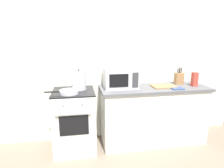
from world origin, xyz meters
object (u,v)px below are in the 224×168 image
Objects in this scene: cutting_board at (163,86)px; frying_pan at (69,92)px; microwave at (120,78)px; pasta_box at (195,79)px; stock_pot at (79,80)px; oven_mitt at (177,88)px; stove at (75,120)px; knife_block at (179,78)px.

frying_pan is at bearing -174.79° from cutting_board.
pasta_box is (1.18, -0.11, -0.04)m from microwave.
microwave is at bearing 15.24° from frying_pan.
oven_mitt is (1.45, -0.24, -0.13)m from stock_pot.
stock_pot is at bearing 41.59° from stove.
pasta_box reaches higher than cutting_board.
cutting_board is at bearing -6.58° from microwave.
pasta_box reaches higher than oven_mitt.
stove is 1.62m from oven_mitt.
frying_pan is (-0.14, -0.21, -0.11)m from stock_pot.
stock_pot is (0.09, 0.08, 0.60)m from stove.
pasta_box reaches higher than frying_pan.
stock_pot is 1.31m from cutting_board.
microwave is at bearing 6.33° from stove.
stove is 5.11× the size of oven_mitt.
cutting_board is 0.52m from pasta_box.
knife_block is at bearing 58.25° from oven_mitt.
knife_block is at bearing 8.68° from frying_pan.
microwave is 2.78× the size of oven_mitt.
pasta_box is at bearing 2.98° from frying_pan.
stock_pot is 1.64m from knife_block.
stove is at bearing -173.67° from microwave.
frying_pan is at bearing -124.66° from stock_pot.
pasta_box is (1.95, 0.10, 0.08)m from frying_pan.
knife_block is (1.01, 0.06, -0.05)m from microwave.
cutting_board is at bearing -157.25° from knife_block.
microwave is at bearing 174.79° from pasta_box.
knife_block is at bearing 4.68° from stove.
microwave reaches higher than frying_pan.
pasta_box is 0.40m from oven_mitt.
cutting_board is (0.68, -0.08, -0.14)m from microwave.
microwave is at bearing 0.12° from stock_pot.
frying_pan is at bearing -164.76° from microwave.
stock_pot reaches higher than pasta_box.
microwave is (0.63, 0.00, 0.01)m from stock_pot.
cutting_board is (1.30, -0.08, -0.13)m from stock_pot.
oven_mitt is at bearing -47.17° from cutting_board.
stock_pot is at bearing -179.88° from microwave.
microwave is at bearing -176.49° from knife_block.
frying_pan is 1.45m from cutting_board.
oven_mitt is at bearing -5.89° from stove.
cutting_board is at bearing 0.05° from stove.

